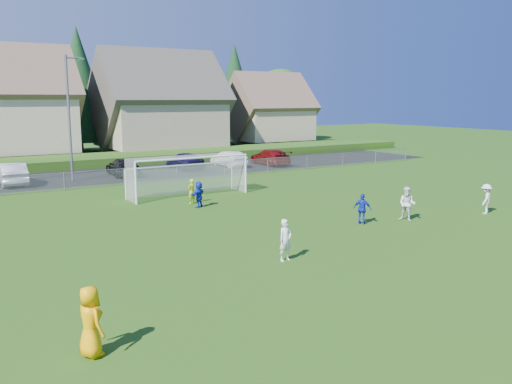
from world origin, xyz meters
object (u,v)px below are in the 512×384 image
car_f (229,159)px  soccer_goal (186,170)px  player_white_c (486,199)px  car_e (185,161)px  player_white_a (286,240)px  player_white_b (407,204)px  car_b (13,174)px  player_blue_a (362,209)px  goalkeeper (192,191)px  referee (90,322)px  car_d (123,167)px  soccer_ball (283,235)px  player_blue_b (199,194)px  car_g (270,157)px

car_f → soccer_goal: 14.46m
player_white_c → car_e: bearing=-100.4°
player_white_a → player_white_b: bearing=7.7°
player_white_a → player_white_b: 9.20m
player_white_a → car_b: (-5.71, 24.79, -0.01)m
player_blue_a → player_white_c: bearing=-135.4°
goalkeeper → car_b: 14.94m
referee → soccer_goal: bearing=-44.6°
referee → player_white_c: (21.96, 4.95, -0.07)m
car_d → car_e: 5.72m
player_white_a → player_white_b: (8.93, 2.23, 0.06)m
player_white_c → car_e: player_white_c is taller
soccer_ball → car_f: car_f is taller
car_d → player_white_a: bearing=90.0°
player_blue_b → car_e: bearing=-146.1°
goalkeeper → car_f: goalkeeper is taller
car_b → soccer_goal: soccer_goal is taller
player_blue_a → car_d: player_blue_a is taller
player_blue_b → car_g: size_ratio=0.29×
player_blue_a → car_b: car_b is taller
player_blue_a → car_g: bearing=-55.2°
car_g → referee: bearing=54.9°
car_f → car_g: (3.83, -0.86, 0.03)m
referee → car_e: bearing=-42.1°
car_b → soccer_goal: 13.38m
car_f → car_d: bearing=2.1°
referee → player_white_b: (17.17, 5.98, -0.01)m
car_d → player_white_c: bearing=120.8°
player_white_a → player_blue_a: player_white_a is taller
player_blue_b → soccer_goal: size_ratio=0.19×
car_d → goalkeeper: bearing=93.4°
player_white_b → car_g: (6.92, 22.45, -0.13)m
player_blue_a → car_e: 23.04m
player_blue_b → soccer_ball: bearing=57.2°
player_blue_b → player_white_b: bearing=96.4°
car_d → car_e: bearing=-166.2°
soccer_ball → car_b: size_ratio=0.05×
player_white_a → car_e: size_ratio=0.35×
car_d → player_blue_a: bearing=106.2°
player_white_c → goalkeeper: size_ratio=1.10×
car_b → car_e: car_b is taller
player_white_c → car_f: size_ratio=0.38×
player_white_b → car_e: 23.68m
soccer_ball → player_white_c: 11.96m
car_d → soccer_ball: bearing=94.2°
player_white_a → player_blue_b: size_ratio=1.09×
player_white_a → soccer_goal: bearing=72.8°
car_g → car_e: bearing=-3.5°
referee → soccer_goal: 21.30m
player_white_c → soccer_goal: soccer_goal is taller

